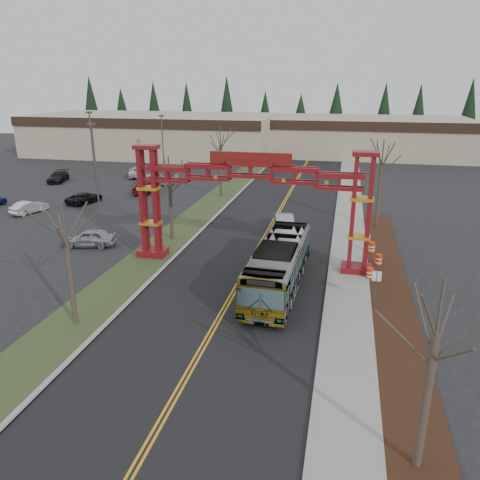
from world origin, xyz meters
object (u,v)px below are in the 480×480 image
(gateway_arch, at_px, (250,188))
(barrel_south, at_px, (370,274))
(parked_car_mid_a, at_px, (146,187))
(bare_tree_median_near, at_px, (65,238))
(light_pole_near, at_px, (95,161))
(bare_tree_median_far, at_px, (220,145))
(light_pole_far, at_px, (163,139))
(retail_building_east, at_px, (365,136))
(bare_tree_median_mid, at_px, (169,181))
(parked_car_near_a, at_px, (89,238))
(bare_tree_right_near, at_px, (436,337))
(parked_car_far_a, at_px, (156,180))
(parked_car_near_b, at_px, (29,207))
(parked_car_near_c, at_px, (85,198))
(bare_tree_right_far, at_px, (382,163))
(barrel_north, at_px, (372,248))
(parked_car_far_b, at_px, (138,172))
(parked_car_far_c, at_px, (58,177))
(retail_building_west, at_px, (155,134))
(transit_bus, at_px, (279,265))
(silver_sedan, at_px, (284,224))
(barrel_mid, at_px, (378,260))
(light_pole_mid, at_px, (92,141))
(street_sign, at_px, (376,281))

(gateway_arch, bearing_deg, barrel_south, -7.10)
(parked_car_mid_a, distance_m, barrel_south, 34.87)
(bare_tree_median_near, xyz_separation_m, light_pole_near, (-11.61, 23.98, 0.12))
(bare_tree_median_far, bearing_deg, light_pole_far, 131.54)
(retail_building_east, relative_size, bare_tree_median_mid, 5.10)
(parked_car_near_a, distance_m, bare_tree_median_near, 14.64)
(bare_tree_right_near, height_order, light_pole_far, light_pole_far)
(parked_car_far_a, bearing_deg, parked_car_near_b, 138.23)
(gateway_arch, bearing_deg, parked_car_near_c, 147.00)
(parked_car_far_a, height_order, barrel_south, parked_car_far_a)
(retail_building_east, xyz_separation_m, bare_tree_right_far, (0.00, -49.57, 2.68))
(barrel_north, bearing_deg, light_pole_far, 133.74)
(parked_car_mid_a, xyz_separation_m, parked_car_far_b, (-5.55, 9.74, 0.04))
(parked_car_mid_a, height_order, parked_car_far_c, parked_car_mid_a)
(retail_building_west, relative_size, transit_bus, 3.82)
(retail_building_west, distance_m, light_pole_near, 42.74)
(parked_car_mid_a, xyz_separation_m, bare_tree_right_far, (27.86, -8.84, 5.47))
(retail_building_west, distance_m, light_pole_far, 19.45)
(light_pole_far, distance_m, barrel_south, 48.59)
(parked_car_mid_a, bearing_deg, parked_car_far_a, -84.33)
(silver_sedan, distance_m, parked_car_far_c, 37.96)
(parked_car_far_b, height_order, barrel_north, parked_car_far_b)
(light_pole_far, xyz_separation_m, barrel_north, (30.71, -32.09, -4.50))
(parked_car_far_b, distance_m, light_pole_near, 19.38)
(transit_bus, relative_size, barrel_north, 12.10)
(retail_building_west, xyz_separation_m, retail_building_east, (40.00, 8.00, -0.25))
(silver_sedan, xyz_separation_m, barrel_mid, (8.16, -7.14, -0.30))
(parked_car_far_a, relative_size, light_pole_mid, 0.48)
(light_pole_near, relative_size, barrel_south, 10.31)
(light_pole_mid, height_order, barrel_south, light_pole_mid)
(parked_car_mid_a, distance_m, parked_car_far_b, 11.21)
(parked_car_mid_a, distance_m, bare_tree_median_near, 34.43)
(retail_building_east, xyz_separation_m, bare_tree_median_near, (-18.00, -73.41, 1.75))
(parked_car_mid_a, distance_m, parked_car_far_a, 4.54)
(bare_tree_median_near, relative_size, light_pole_mid, 0.76)
(parked_car_near_c, bearing_deg, retail_building_west, -65.02)
(silver_sedan, bearing_deg, barrel_north, -41.71)
(barrel_mid, bearing_deg, bare_tree_right_near, -89.03)
(retail_building_west, xyz_separation_m, barrel_north, (39.26, -49.51, -3.26))
(light_pole_near, height_order, street_sign, light_pole_near)
(transit_bus, height_order, barrel_north, transit_bus)
(parked_car_near_c, distance_m, bare_tree_median_near, 30.35)
(retail_building_west, relative_size, bare_tree_right_near, 6.14)
(bare_tree_right_near, height_order, barrel_south, bare_tree_right_near)
(gateway_arch, xyz_separation_m, barrel_north, (9.26, 4.45, -5.48))
(parked_car_far_a, bearing_deg, light_pole_far, -0.39)
(light_pole_near, bearing_deg, parked_car_far_b, 101.63)
(retail_building_east, bearing_deg, street_sign, -90.80)
(silver_sedan, distance_m, barrel_north, 8.93)
(barrel_north, bearing_deg, street_sign, -91.18)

